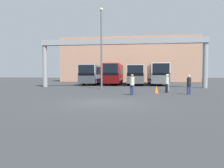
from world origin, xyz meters
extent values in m
plane|color=#2D3033|center=(0.00, 0.00, 0.00)|extent=(200.00, 200.00, 0.00)
cube|color=tan|center=(0.00, 40.51, 5.25)|extent=(32.49, 12.00, 10.50)
cylinder|color=gray|center=(-10.27, 14.13, 2.76)|extent=(0.60, 0.60, 5.51)
cylinder|color=gray|center=(10.27, 14.13, 2.76)|extent=(0.60, 0.60, 5.51)
cube|color=gray|center=(0.00, 14.13, 5.86)|extent=(21.14, 0.80, 0.70)
cube|color=#999EA5|center=(-5.32, 23.18, 1.76)|extent=(2.58, 12.45, 2.82)
cube|color=black|center=(-5.32, 16.97, 2.28)|extent=(2.37, 0.06, 1.58)
cube|color=black|center=(-5.32, 23.18, 2.28)|extent=(2.61, 10.58, 1.18)
cube|color=#1966B2|center=(-5.32, 23.18, 0.86)|extent=(2.61, 11.83, 0.24)
cylinder|color=black|center=(-6.45, 19.69, 0.49)|extent=(0.28, 0.98, 0.98)
cylinder|color=black|center=(-4.19, 19.69, 0.49)|extent=(0.28, 0.98, 0.98)
cylinder|color=black|center=(-6.45, 26.66, 0.49)|extent=(0.28, 0.98, 0.98)
cylinder|color=black|center=(-4.19, 26.66, 0.49)|extent=(0.28, 0.98, 0.98)
cube|color=red|center=(-1.77, 22.26, 1.84)|extent=(2.40, 10.61, 2.98)
cube|color=black|center=(-1.77, 16.97, 2.40)|extent=(2.21, 0.06, 1.67)
cube|color=black|center=(-1.77, 22.26, 2.40)|extent=(2.43, 9.02, 1.25)
cube|color=#268C4C|center=(-1.77, 22.26, 0.89)|extent=(2.43, 10.08, 0.24)
cylinder|color=black|center=(-2.82, 19.29, 0.46)|extent=(0.28, 0.91, 0.91)
cylinder|color=black|center=(-0.73, 19.29, 0.46)|extent=(0.28, 0.91, 0.91)
cylinder|color=black|center=(-2.82, 25.23, 0.46)|extent=(0.28, 0.91, 0.91)
cylinder|color=black|center=(-0.73, 25.23, 0.46)|extent=(0.28, 0.91, 0.91)
cube|color=beige|center=(1.77, 22.40, 1.72)|extent=(2.47, 10.90, 2.75)
cube|color=black|center=(1.77, 16.97, 2.23)|extent=(2.28, 0.06, 1.54)
cube|color=black|center=(1.77, 22.40, 2.23)|extent=(2.50, 9.26, 1.15)
cube|color=#268C4C|center=(1.77, 22.40, 0.84)|extent=(2.50, 10.35, 0.24)
cylinder|color=black|center=(0.70, 19.35, 0.55)|extent=(0.28, 1.09, 1.09)
cylinder|color=black|center=(2.85, 19.35, 0.55)|extent=(0.28, 1.09, 1.09)
cylinder|color=black|center=(0.70, 25.46, 0.55)|extent=(0.28, 1.09, 1.09)
cylinder|color=black|center=(2.85, 25.46, 0.55)|extent=(0.28, 1.09, 1.09)
cube|color=silver|center=(5.32, 22.29, 1.84)|extent=(2.58, 10.67, 2.98)
cube|color=black|center=(5.32, 16.97, 2.40)|extent=(2.37, 0.06, 1.67)
cube|color=black|center=(5.32, 22.29, 2.40)|extent=(2.61, 9.07, 1.25)
cube|color=black|center=(5.32, 22.29, 0.89)|extent=(2.61, 10.14, 0.24)
cylinder|color=black|center=(4.19, 19.30, 0.47)|extent=(0.28, 0.94, 0.94)
cylinder|color=black|center=(6.45, 19.30, 0.47)|extent=(0.28, 0.94, 0.94)
cylinder|color=black|center=(4.19, 25.28, 0.47)|extent=(0.28, 0.94, 0.94)
cylinder|color=black|center=(6.45, 25.28, 0.47)|extent=(0.28, 0.94, 0.94)
cylinder|color=gray|center=(5.13, 9.71, 0.41)|extent=(0.19, 0.19, 0.81)
cylinder|color=gray|center=(5.18, 9.56, 0.41)|extent=(0.19, 0.19, 0.81)
cylinder|color=navy|center=(5.15, 9.64, 1.15)|extent=(0.35, 0.35, 0.68)
sphere|color=tan|center=(5.15, 9.64, 1.59)|extent=(0.22, 0.22, 0.22)
cylinder|color=navy|center=(1.49, 4.54, 0.40)|extent=(0.18, 0.18, 0.80)
cylinder|color=navy|center=(1.64, 4.48, 0.40)|extent=(0.18, 0.18, 0.80)
cylinder|color=beige|center=(1.57, 4.51, 1.13)|extent=(0.35, 0.35, 0.67)
sphere|color=#8C6647|center=(1.57, 4.51, 1.57)|extent=(0.22, 0.22, 0.22)
cylinder|color=navy|center=(6.12, 5.53, 0.38)|extent=(0.18, 0.18, 0.77)
cylinder|color=navy|center=(6.27, 5.52, 0.38)|extent=(0.18, 0.18, 0.77)
cylinder|color=black|center=(6.20, 5.53, 1.09)|extent=(0.34, 0.34, 0.64)
sphere|color=beige|center=(6.20, 5.53, 1.51)|extent=(0.21, 0.21, 0.21)
cylinder|color=black|center=(4.68, 7.08, 0.40)|extent=(0.18, 0.18, 0.80)
cylinder|color=black|center=(4.65, 7.23, 0.40)|extent=(0.18, 0.18, 0.80)
cylinder|color=beige|center=(4.66, 7.15, 1.13)|extent=(0.35, 0.35, 0.67)
sphere|color=beige|center=(4.66, 7.15, 1.57)|extent=(0.22, 0.22, 0.22)
cone|color=orange|center=(3.67, 6.64, 0.32)|extent=(0.39, 0.39, 0.64)
cylinder|color=#595B60|center=(-2.07, 11.20, 4.44)|extent=(0.20, 0.20, 8.87)
sphere|color=beige|center=(-2.07, 11.20, 9.02)|extent=(0.36, 0.36, 0.36)
camera|label=1|loc=(1.85, -11.46, 1.63)|focal=32.00mm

